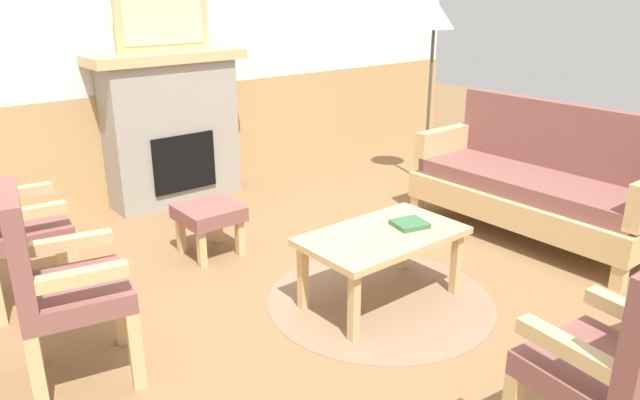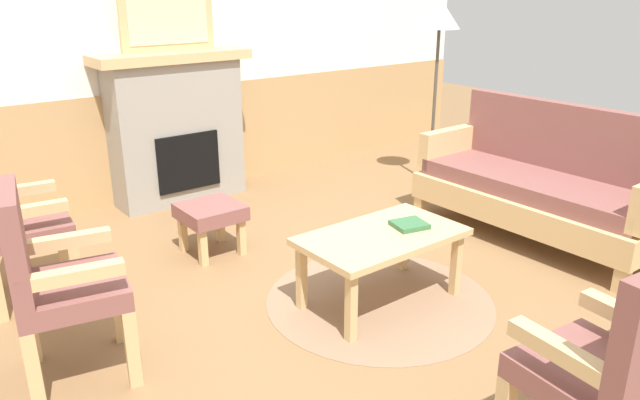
{
  "view_description": "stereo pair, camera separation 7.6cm",
  "coord_description": "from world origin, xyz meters",
  "views": [
    {
      "loc": [
        -2.21,
        -2.36,
        1.8
      ],
      "look_at": [
        0.0,
        0.35,
        0.55
      ],
      "focal_mm": 33.9,
      "sensor_mm": 36.0,
      "label": 1
    },
    {
      "loc": [
        -2.15,
        -2.4,
        1.8
      ],
      "look_at": [
        0.0,
        0.35,
        0.55
      ],
      "focal_mm": 33.9,
      "sensor_mm": 36.0,
      "label": 2
    }
  ],
  "objects": [
    {
      "name": "fireplace",
      "position": [
        0.0,
        2.35,
        0.65
      ],
      "size": [
        1.3,
        0.44,
        1.28
      ],
      "color": "gray",
      "rests_on": "ground_plane"
    },
    {
      "name": "couch",
      "position": [
        1.72,
        -0.08,
        0.4
      ],
      "size": [
        0.7,
        1.8,
        0.98
      ],
      "color": "tan",
      "rests_on": "ground_plane"
    },
    {
      "name": "book_on_table",
      "position": [
        0.32,
        -0.11,
        0.46
      ],
      "size": [
        0.23,
        0.21,
        0.03
      ],
      "primitive_type": "cube",
      "rotation": [
        0.0,
        0.0,
        -0.23
      ],
      "color": "#33663D",
      "rests_on": "coffee_table"
    },
    {
      "name": "wall_back",
      "position": [
        0.0,
        2.6,
        1.31
      ],
      "size": [
        7.2,
        0.14,
        2.7
      ],
      "color": "white",
      "rests_on": "ground_plane"
    },
    {
      "name": "ground_plane",
      "position": [
        0.0,
        0.0,
        0.0
      ],
      "size": [
        14.0,
        14.0,
        0.0
      ],
      "primitive_type": "plane",
      "color": "olive"
    },
    {
      "name": "armchair_near_fireplace",
      "position": [
        -1.59,
        0.31,
        0.54
      ],
      "size": [
        0.57,
        0.57,
        0.98
      ],
      "color": "tan",
      "rests_on": "ground_plane"
    },
    {
      "name": "round_rug",
      "position": [
        0.12,
        -0.08,
        0.0
      ],
      "size": [
        1.37,
        1.37,
        0.01
      ],
      "primitive_type": "cylinder",
      "color": "#896B51",
      "rests_on": "ground_plane"
    },
    {
      "name": "floor_lamp_by_couch",
      "position": [
        2.08,
        1.3,
        1.45
      ],
      "size": [
        0.36,
        0.36,
        1.68
      ],
      "color": "#332D28",
      "rests_on": "ground_plane"
    },
    {
      "name": "coffee_table",
      "position": [
        0.12,
        -0.08,
        0.39
      ],
      "size": [
        0.96,
        0.56,
        0.44
      ],
      "color": "tan",
      "rests_on": "ground_plane"
    },
    {
      "name": "framed_picture",
      "position": [
        0.0,
        2.35,
        1.56
      ],
      "size": [
        0.8,
        0.04,
        0.56
      ],
      "color": "tan",
      "rests_on": "fireplace"
    },
    {
      "name": "footstool",
      "position": [
        -0.34,
        1.16,
        0.28
      ],
      "size": [
        0.4,
        0.4,
        0.36
      ],
      "color": "tan",
      "rests_on": "ground_plane"
    },
    {
      "name": "armchair_front_left",
      "position": [
        -0.22,
        -1.63,
        0.54
      ],
      "size": [
        0.53,
        0.53,
        0.98
      ],
      "color": "tan",
      "rests_on": "ground_plane"
    },
    {
      "name": "armchair_by_window_left",
      "position": [
        -1.57,
        1.26,
        0.54
      ],
      "size": [
        0.53,
        0.53,
        0.98
      ],
      "color": "tan",
      "rests_on": "ground_plane"
    }
  ]
}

